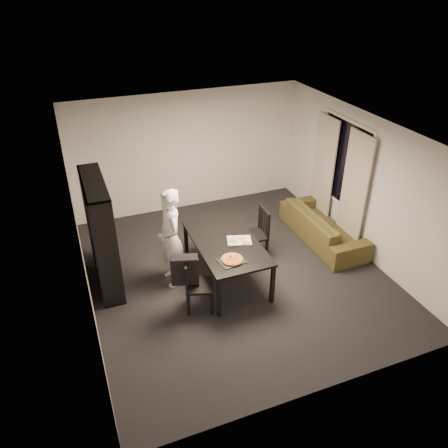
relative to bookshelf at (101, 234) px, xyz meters
name	(u,v)px	position (x,y,z in m)	size (l,w,h in m)	color
room	(236,209)	(2.16, -0.60, 0.35)	(5.01, 5.51, 2.61)	black
window_pane	(344,163)	(4.64, 0.00, 0.55)	(0.02, 1.40, 1.60)	black
window_frame	(344,163)	(4.64, 0.00, 0.55)	(0.03, 1.52, 1.72)	white
curtain_left	(354,191)	(4.56, -0.52, 0.20)	(0.03, 0.70, 2.25)	#BAB29F
curtain_right	(323,170)	(4.56, 0.52, 0.20)	(0.03, 0.70, 2.25)	#BAB29F
bookshelf	(101,234)	(0.00, 0.00, 0.00)	(0.35, 1.50, 1.90)	black
dining_table	(226,245)	(1.94, -0.69, -0.26)	(1.02, 1.83, 0.76)	black
chair_left	(194,281)	(1.18, -1.23, -0.42)	(0.53, 0.53, 0.92)	black
chair_right	(258,230)	(2.74, -0.26, -0.39)	(0.47, 0.47, 0.98)	black
draped_jacket	(185,270)	(1.06, -1.19, -0.19)	(0.44, 0.29, 0.51)	black
person	(170,238)	(1.05, -0.42, -0.08)	(0.64, 0.42, 1.74)	white
baking_tray	(232,261)	(1.81, -1.25, -0.18)	(0.40, 0.32, 0.01)	black
pepperoni_pizza	(232,259)	(1.83, -1.24, -0.16)	(0.35, 0.35, 0.03)	olive
kitchen_towel	(239,240)	(2.16, -0.74, -0.18)	(0.40, 0.30, 0.01)	silver
pizza_slices	(238,241)	(2.12, -0.78, -0.17)	(0.37, 0.31, 0.01)	gold
sofa	(323,226)	(4.20, -0.22, -0.64)	(2.12, 0.83, 0.62)	#3D3718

